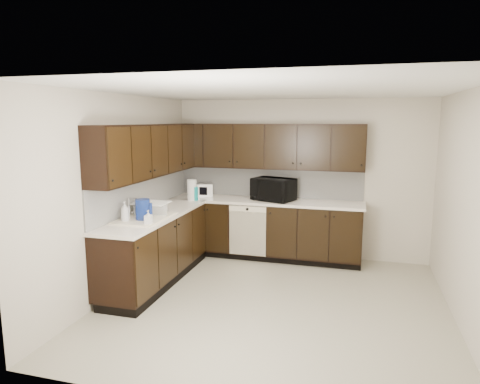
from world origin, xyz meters
name	(u,v)px	position (x,y,z in m)	size (l,w,h in m)	color
floor	(274,304)	(0.00, 0.00, 0.00)	(4.00, 4.00, 0.00)	#A7A18A
ceiling	(277,90)	(0.00, 0.00, 2.50)	(4.00, 4.00, 0.00)	white
wall_back	(299,179)	(0.00, 2.00, 1.25)	(4.00, 0.02, 2.50)	beige
wall_left	(121,194)	(-2.00, 0.00, 1.25)	(0.02, 4.00, 2.50)	beige
wall_right	(467,211)	(2.00, 0.00, 1.25)	(0.02, 4.00, 2.50)	beige
wall_front	(222,252)	(0.00, -2.00, 1.25)	(4.00, 0.02, 2.50)	beige
lower_cabinets	(223,240)	(-1.01, 1.11, 0.41)	(3.00, 2.80, 0.90)	black
countertop	(222,206)	(-1.01, 1.11, 0.92)	(3.03, 2.83, 0.04)	silver
backsplash	(213,186)	(-1.22, 1.32, 1.18)	(3.00, 2.80, 0.48)	beige
upper_cabinets	(218,148)	(-1.10, 1.20, 1.77)	(3.00, 2.80, 0.70)	black
dishwasher	(248,228)	(-0.70, 1.41, 0.55)	(0.58, 0.04, 0.78)	beige
sink	(144,224)	(-1.68, -0.01, 0.88)	(0.54, 0.82, 0.42)	beige
microwave	(273,189)	(-0.36, 1.69, 1.11)	(0.62, 0.42, 0.34)	black
soap_bottle_a	(148,218)	(-1.48, -0.28, 1.03)	(0.08, 0.08, 0.18)	gray
soap_bottle_b	(125,212)	(-1.83, -0.22, 1.07)	(0.10, 0.10, 0.26)	gray
toaster_oven	(202,190)	(-1.57, 1.77, 1.04)	(0.32, 0.24, 0.20)	silver
storage_bin	(151,209)	(-1.70, 0.23, 1.02)	(0.42, 0.31, 0.16)	white
blue_pitcher	(143,210)	(-1.64, -0.11, 1.08)	(0.18, 0.18, 0.27)	navy
teal_tumbler	(195,194)	(-1.53, 1.35, 1.05)	(0.10, 0.10, 0.22)	#0C8588
paper_towel_roll	(192,190)	(-1.58, 1.35, 1.10)	(0.15, 0.15, 0.33)	silver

